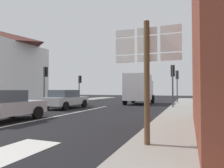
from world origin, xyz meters
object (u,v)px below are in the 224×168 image
at_px(traffic_light_far_left, 80,82).
at_px(traffic_light_near_left, 45,77).
at_px(route_sign_post, 147,69).
at_px(sedan_far, 66,99).
at_px(traffic_light_far_right, 177,79).
at_px(sedan_near, 1,106).
at_px(traffic_light_near_right, 173,76).
at_px(delivery_truck, 139,88).

bearing_deg(traffic_light_far_left, traffic_light_near_left, -90.00).
distance_m(route_sign_post, traffic_light_far_left, 20.68).
relative_size(sedan_far, traffic_light_far_left, 1.31).
bearing_deg(traffic_light_far_right, route_sign_post, -89.27).
bearing_deg(traffic_light_far_left, sedan_near, -73.27).
xyz_separation_m(traffic_light_far_left, traffic_light_far_right, (11.44, 1.07, 0.25)).
distance_m(sedan_near, traffic_light_far_right, 17.74).
xyz_separation_m(route_sign_post, traffic_light_near_right, (-0.23, 11.80, 0.55)).
bearing_deg(traffic_light_far_left, route_sign_post, -55.65).
bearing_deg(traffic_light_far_left, traffic_light_far_right, 5.37).
bearing_deg(delivery_truck, route_sign_post, -76.14).
height_order(route_sign_post, traffic_light_near_left, traffic_light_near_left).
distance_m(traffic_light_near_right, traffic_light_far_right, 6.35).
relative_size(traffic_light_far_right, traffic_light_near_left, 0.99).
relative_size(sedan_far, route_sign_post, 1.32).
bearing_deg(traffic_light_near_left, traffic_light_near_right, 5.92).
height_order(sedan_near, delivery_truck, delivery_truck).
relative_size(delivery_truck, traffic_light_far_left, 1.55).
height_order(traffic_light_far_right, traffic_light_near_left, traffic_light_near_left).
height_order(delivery_truck, route_sign_post, route_sign_post).
distance_m(traffic_light_far_left, traffic_light_near_left, 6.47).
bearing_deg(delivery_truck, traffic_light_far_right, 33.17).
xyz_separation_m(traffic_light_far_left, traffic_light_near_left, (0.00, -6.46, 0.29)).
xyz_separation_m(sedan_near, traffic_light_near_right, (6.88, 9.89, 1.79)).
relative_size(sedan_far, delivery_truck, 0.84).
bearing_deg(traffic_light_near_right, sedan_far, -159.34).
distance_m(traffic_light_far_right, traffic_light_near_left, 13.70).
height_order(route_sign_post, traffic_light_far_left, traffic_light_far_left).
relative_size(sedan_near, traffic_light_far_right, 1.18).
height_order(sedan_far, route_sign_post, route_sign_post).
bearing_deg(sedan_far, delivery_truck, 58.25).
bearing_deg(sedan_far, sedan_near, -81.03).
bearing_deg(traffic_light_near_right, traffic_light_far_right, 90.00).
bearing_deg(traffic_light_far_right, sedan_near, -112.96).
relative_size(traffic_light_near_right, traffic_light_far_right, 0.97).
bearing_deg(route_sign_post, traffic_light_far_right, 90.73).
relative_size(delivery_truck, traffic_light_far_right, 1.41).
height_order(sedan_far, traffic_light_near_right, traffic_light_near_right).
distance_m(sedan_near, traffic_light_far_left, 15.92).
height_order(traffic_light_far_left, traffic_light_near_left, traffic_light_near_left).
bearing_deg(traffic_light_near_right, route_sign_post, -88.88).
distance_m(delivery_truck, route_sign_post, 16.24).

